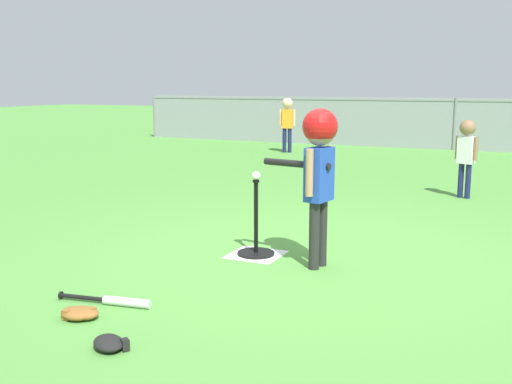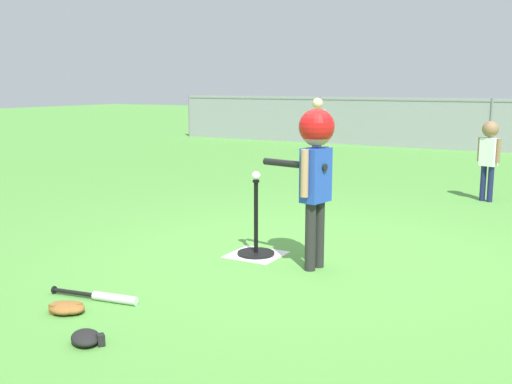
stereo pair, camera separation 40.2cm
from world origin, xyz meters
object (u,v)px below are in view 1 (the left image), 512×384
at_px(fielder_deep_center, 466,148).
at_px(glove_near_bats, 82,313).
at_px(spare_bat_silver, 117,301).
at_px(glove_tossed_aside, 77,313).
at_px(batting_tee, 256,243).
at_px(batter_child, 319,155).
at_px(baseball_on_tee, 256,176).
at_px(glove_by_plate, 109,343).
at_px(fielder_deep_right, 287,117).

relative_size(fielder_deep_center, glove_near_bats, 4.42).
bearing_deg(spare_bat_silver, glove_near_bats, -101.98).
bearing_deg(glove_tossed_aside, fielder_deep_center, 72.23).
relative_size(batting_tee, batter_child, 0.52).
relative_size(batter_child, glove_tossed_aside, 5.09).
bearing_deg(baseball_on_tee, batter_child, -10.20).
bearing_deg(glove_tossed_aside, baseball_on_tee, 77.24).
height_order(baseball_on_tee, fielder_deep_center, fielder_deep_center).
bearing_deg(baseball_on_tee, batting_tee, 26.57).
bearing_deg(glove_by_plate, fielder_deep_center, 77.52).
height_order(batting_tee, baseball_on_tee, baseball_on_tee).
bearing_deg(spare_bat_silver, batting_tee, 77.91).
height_order(fielder_deep_right, fielder_deep_center, fielder_deep_right).
height_order(spare_bat_silver, glove_by_plate, glove_by_plate).
xyz_separation_m(batter_child, glove_by_plate, (-0.53, -1.93, -0.87)).
bearing_deg(baseball_on_tee, glove_near_bats, -102.07).
relative_size(glove_by_plate, glove_tossed_aside, 1.09).
bearing_deg(glove_by_plate, spare_bat_silver, 124.54).
bearing_deg(fielder_deep_center, fielder_deep_right, 136.16).
bearing_deg(spare_bat_silver, batter_child, 56.58).
relative_size(fielder_deep_right, glove_near_bats, 5.15).
distance_m(baseball_on_tee, spare_bat_silver, 1.65).
relative_size(baseball_on_tee, fielder_deep_center, 0.07).
height_order(fielder_deep_right, glove_near_bats, fielder_deep_right).
bearing_deg(batter_child, fielder_deep_right, 114.07).
xyz_separation_m(fielder_deep_right, glove_near_bats, (2.41, -9.21, -0.72)).
height_order(batter_child, spare_bat_silver, batter_child).
bearing_deg(fielder_deep_right, fielder_deep_center, -43.84).
bearing_deg(batter_child, glove_near_bats, -120.36).
relative_size(fielder_deep_center, glove_by_plate, 3.70).
height_order(fielder_deep_right, spare_bat_silver, fielder_deep_right).
xyz_separation_m(fielder_deep_center, spare_bat_silver, (-1.62, -5.02, -0.62)).
relative_size(spare_bat_silver, glove_near_bats, 2.95).
xyz_separation_m(batting_tee, glove_by_plate, (0.07, -2.04, -0.07)).
bearing_deg(batting_tee, glove_by_plate, -88.16).
xyz_separation_m(baseball_on_tee, batter_child, (0.59, -0.11, 0.21)).
xyz_separation_m(batter_child, fielder_deep_right, (-3.38, 7.56, -0.15)).
bearing_deg(fielder_deep_right, glove_near_bats, -75.34).
bearing_deg(glove_near_bats, baseball_on_tee, 77.93).
xyz_separation_m(fielder_deep_right, fielder_deep_center, (4.08, -3.92, -0.11)).
distance_m(batting_tee, glove_by_plate, 2.04).
distance_m(batting_tee, fielder_deep_center, 3.80).
height_order(glove_by_plate, glove_near_bats, same).
bearing_deg(spare_bat_silver, glove_tossed_aside, -106.12).
distance_m(batter_child, glove_by_plate, 2.18).
bearing_deg(fielder_deep_center, baseball_on_tee, -110.19).
relative_size(batting_tee, fielder_deep_right, 0.56).
xyz_separation_m(fielder_deep_center, glove_by_plate, (-1.23, -5.57, -0.61)).
height_order(baseball_on_tee, glove_tossed_aside, baseball_on_tee).
xyz_separation_m(glove_by_plate, glove_near_bats, (-0.44, 0.28, 0.00)).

